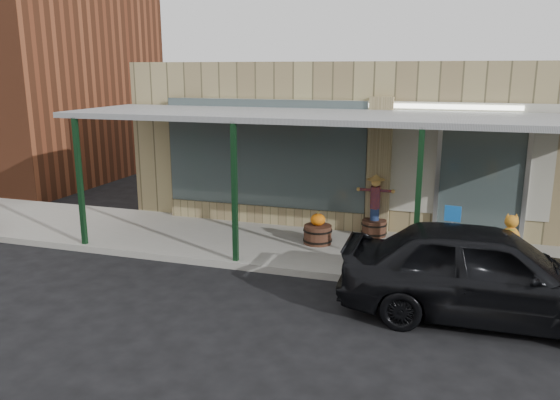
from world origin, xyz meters
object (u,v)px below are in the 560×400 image
(handicap_sign, at_px, (451,232))
(barrel_pumpkin, at_px, (318,232))
(parked_sedan, at_px, (486,272))
(barrel_scarecrow, at_px, (375,215))

(handicap_sign, bearing_deg, barrel_pumpkin, 162.53)
(handicap_sign, xyz_separation_m, parked_sedan, (0.57, -1.22, -0.27))
(barrel_pumpkin, xyz_separation_m, parked_sedan, (3.45, -2.61, 0.39))
(barrel_pumpkin, height_order, handicap_sign, handicap_sign)
(barrel_pumpkin, distance_m, parked_sedan, 4.34)
(barrel_pumpkin, bearing_deg, parked_sedan, -37.09)
(barrel_scarecrow, bearing_deg, handicap_sign, -55.29)
(barrel_pumpkin, relative_size, parked_sedan, 0.17)
(handicap_sign, bearing_deg, barrel_scarecrow, 134.48)
(barrel_scarecrow, xyz_separation_m, parked_sedan, (2.31, -3.59, 0.15))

